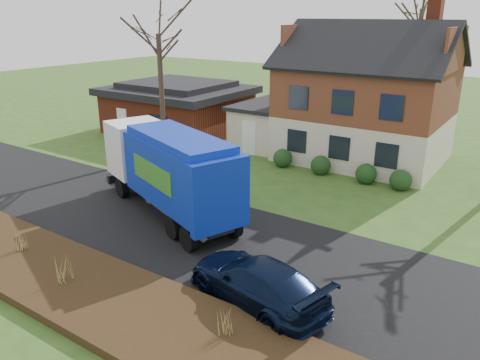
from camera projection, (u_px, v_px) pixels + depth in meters
The scene contains 12 objects.
ground at pixel (192, 232), 19.11m from camera, with size 120.00×120.00×0.00m, color #2E541C.
road at pixel (192, 232), 19.11m from camera, with size 80.00×7.00×0.02m, color black.
mulch_verge at pixel (86, 289), 14.92m from camera, with size 80.00×3.50×0.30m, color black.
main_house at pixel (358, 92), 27.82m from camera, with size 12.95×8.95×9.26m.
ranch_house at pixel (178, 107), 34.96m from camera, with size 9.80×8.20×3.70m.
garbage_truck at pixel (170, 167), 20.05m from camera, with size 9.22×5.46×3.84m.
silver_sedan at pixel (164, 159), 25.97m from camera, with size 1.73×4.96×1.63m, color #95969C.
navy_wagon at pixel (257, 281), 14.30m from camera, with size 2.01×4.93×1.43m, color black.
tree_front_west at pixel (157, 14), 26.62m from camera, with size 3.43×3.43×10.20m.
grass_clump_west at pixel (21, 239), 16.94m from camera, with size 0.32×0.26×0.85m.
grass_clump_mid at pixel (64, 268), 14.96m from camera, with size 0.33×0.27×0.91m.
grass_clump_east at pixel (224, 320), 12.52m from camera, with size 0.32×0.26×0.79m.
Camera 1 is at (11.28, -13.22, 8.46)m, focal length 35.00 mm.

